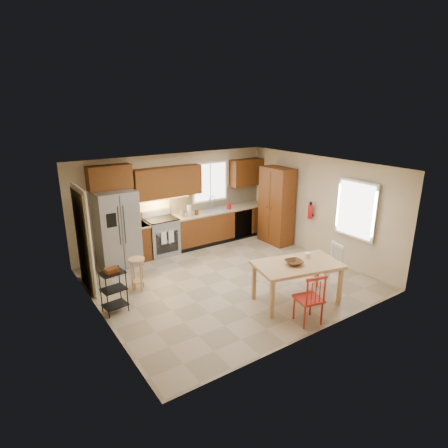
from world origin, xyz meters
TOP-DOWN VIEW (x-y plane):
  - floor at (0.00, 0.00)m, footprint 5.50×5.50m
  - ceiling at (0.00, 0.00)m, footprint 5.50×5.00m
  - wall_back at (0.00, 2.50)m, footprint 5.50×0.02m
  - wall_front at (0.00, -2.50)m, footprint 5.50×0.02m
  - wall_left at (-2.75, 0.00)m, footprint 0.02×5.00m
  - wall_right at (2.75, 0.00)m, footprint 0.02×5.00m
  - refrigerator at (-1.70, 2.12)m, footprint 0.92×0.75m
  - range_stove at (-0.55, 2.19)m, footprint 0.76×0.63m
  - base_cabinet_narrow at (-1.10, 2.20)m, footprint 0.30×0.60m
  - base_cabinet_run at (1.29, 2.20)m, footprint 2.92×0.60m
  - dishwasher at (1.85, 1.91)m, footprint 0.60×0.02m
  - backsplash at (1.29, 2.48)m, footprint 2.92×0.03m
  - upper_over_fridge at (-1.70, 2.33)m, footprint 1.00×0.35m
  - upper_left_block at (-0.25, 2.33)m, footprint 1.80×0.35m
  - upper_right_block at (2.25, 2.33)m, footprint 1.00×0.35m
  - window_back at (1.10, 2.48)m, footprint 1.12×0.04m
  - sink at (1.10, 2.20)m, footprint 0.62×0.46m
  - undercab_glow at (-0.55, 2.30)m, footprint 1.60×0.30m
  - soap_bottle at (1.48, 2.10)m, footprint 0.09×0.09m
  - paper_towel at (0.25, 2.15)m, footprint 0.12×0.12m
  - canister_steel at (0.05, 2.15)m, footprint 0.11×0.11m
  - canister_wood at (0.45, 2.12)m, footprint 0.10×0.10m
  - pantry at (2.43, 1.20)m, footprint 0.50×0.95m
  - fire_extinguisher at (2.63, 0.15)m, footprint 0.12×0.12m
  - window_right at (2.68, -1.15)m, footprint 0.04×1.02m
  - doorway at (-2.67, 1.30)m, footprint 0.04×0.95m
  - dining_table at (0.56, -1.53)m, footprint 1.79×1.26m
  - chair_red at (0.21, -2.18)m, footprint 0.54×0.54m
  - chair_white at (1.51, -1.48)m, footprint 0.54×0.54m
  - table_bowl at (0.46, -1.53)m, footprint 0.39×0.39m
  - table_jar at (0.92, -1.43)m, footprint 0.15×0.15m
  - bar_stool at (-1.82, 0.65)m, footprint 0.39×0.39m
  - utility_cart at (-2.50, 0.06)m, footprint 0.45×0.37m

SIDE VIEW (x-z plane):
  - floor at x=0.00m, z-range 0.00..0.00m
  - bar_stool at x=-1.82m, z-range 0.00..0.70m
  - dining_table at x=0.56m, z-range 0.00..0.79m
  - utility_cart at x=-2.50m, z-range 0.00..0.84m
  - base_cabinet_narrow at x=-1.10m, z-range 0.00..0.90m
  - base_cabinet_run at x=1.29m, z-range 0.00..0.90m
  - dishwasher at x=1.85m, z-range 0.06..0.84m
  - range_stove at x=-0.55m, z-range 0.00..0.92m
  - chair_red at x=0.21m, z-range 0.00..0.95m
  - chair_white at x=1.51m, z-range 0.00..0.95m
  - table_bowl at x=0.46m, z-range 0.76..0.84m
  - table_jar at x=0.92m, z-range 0.76..0.90m
  - sink at x=1.10m, z-range 0.78..0.94m
  - refrigerator at x=-1.70m, z-range 0.00..1.82m
  - canister_wood at x=0.45m, z-range 0.90..1.04m
  - canister_steel at x=0.05m, z-range 0.90..1.08m
  - soap_bottle at x=1.48m, z-range 0.90..1.09m
  - paper_towel at x=0.25m, z-range 0.90..1.18m
  - pantry at x=2.43m, z-range 0.00..2.10m
  - doorway at x=-2.67m, z-range 0.00..2.10m
  - fire_extinguisher at x=2.63m, z-range 0.92..1.28m
  - backsplash at x=1.29m, z-range 0.90..1.45m
  - wall_back at x=0.00m, z-range 0.00..2.50m
  - wall_front at x=0.00m, z-range 0.00..2.50m
  - wall_left at x=-2.75m, z-range 0.00..2.50m
  - wall_right at x=2.75m, z-range 0.00..2.50m
  - undercab_glow at x=-0.55m, z-range 1.43..1.43m
  - window_right at x=2.68m, z-range 0.79..2.11m
  - window_back at x=1.10m, z-range 1.09..2.21m
  - upper_left_block at x=-0.25m, z-range 1.45..2.20m
  - upper_right_block at x=2.25m, z-range 1.45..2.20m
  - upper_over_fridge at x=-1.70m, z-range 1.83..2.38m
  - ceiling at x=0.00m, z-range 2.49..2.51m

